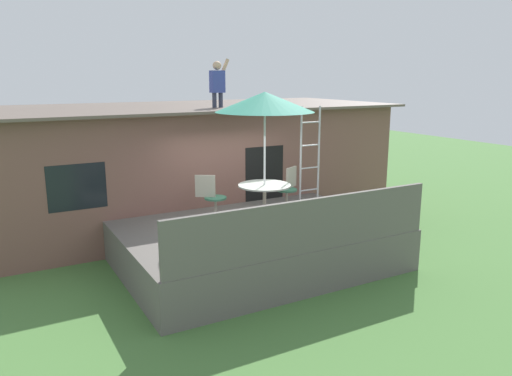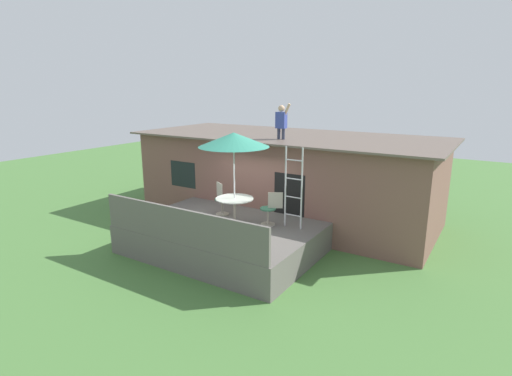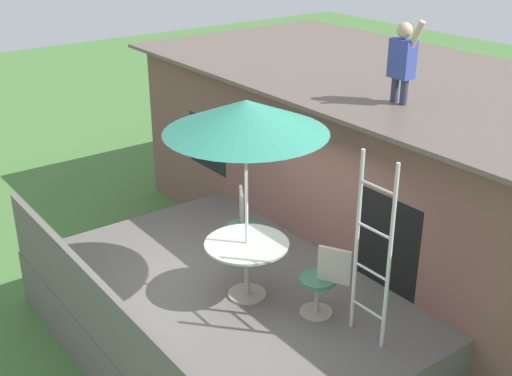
% 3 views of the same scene
% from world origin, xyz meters
% --- Properties ---
extents(ground_plane, '(40.00, 40.00, 0.00)m').
position_xyz_m(ground_plane, '(0.00, 0.00, 0.00)').
color(ground_plane, '#477538').
extents(house, '(10.50, 4.50, 2.91)m').
position_xyz_m(house, '(-0.00, 3.60, 1.46)').
color(house, brown).
rests_on(house, ground).
extents(deck, '(5.12, 3.77, 0.80)m').
position_xyz_m(deck, '(0.00, 0.00, 0.40)').
color(deck, '#605B56').
rests_on(deck, ground).
extents(deck_railing, '(5.02, 0.08, 0.90)m').
position_xyz_m(deck_railing, '(0.00, -1.84, 1.25)').
color(deck_railing, '#605B56').
rests_on(deck_railing, deck).
extents(patio_table, '(1.04, 1.04, 0.74)m').
position_xyz_m(patio_table, '(0.27, 0.07, 1.39)').
color(patio_table, '#A59E8C').
rests_on(patio_table, deck).
extents(patio_umbrella, '(1.90, 1.90, 2.54)m').
position_xyz_m(patio_umbrella, '(0.27, 0.07, 3.15)').
color(patio_umbrella, silver).
rests_on(patio_umbrella, deck).
extents(step_ladder, '(0.52, 0.04, 2.20)m').
position_xyz_m(step_ladder, '(1.77, 0.66, 1.90)').
color(step_ladder, silver).
rests_on(step_ladder, deck).
extents(person_figure, '(0.47, 0.20, 1.11)m').
position_xyz_m(person_figure, '(0.40, 2.45, 3.52)').
color(person_figure, '#33384C').
rests_on(person_figure, house).
extents(patio_chair_left, '(0.57, 0.45, 0.92)m').
position_xyz_m(patio_chair_left, '(-0.61, 0.63, 1.26)').
color(patio_chair_left, '#A59E8C').
rests_on(patio_chair_left, deck).
extents(patio_chair_right, '(0.58, 0.44, 0.92)m').
position_xyz_m(patio_chair_right, '(1.14, 0.55, 1.26)').
color(patio_chair_right, '#A59E8C').
rests_on(patio_chair_right, deck).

